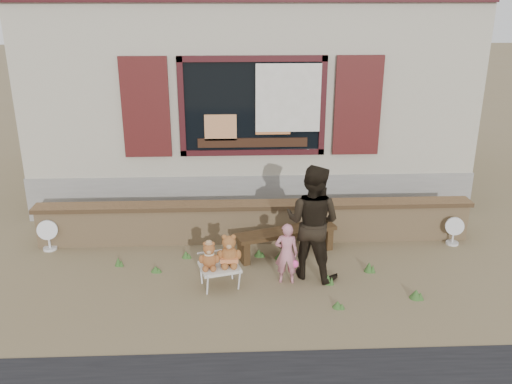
{
  "coord_description": "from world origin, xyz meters",
  "views": [
    {
      "loc": [
        -0.34,
        -7.17,
        3.83
      ],
      "look_at": [
        0.0,
        0.6,
        1.0
      ],
      "focal_mm": 38.0,
      "sensor_mm": 36.0,
      "label": 1
    }
  ],
  "objects_px": {
    "bench": "(286,236)",
    "adult": "(312,222)",
    "folding_chair": "(220,268)",
    "teddy_bear_right": "(229,249)",
    "teddy_bear_left": "(209,254)",
    "child": "(287,253)"
  },
  "relations": [
    {
      "from": "bench",
      "to": "folding_chair",
      "type": "xyz_separation_m",
      "value": [
        -1.02,
        -0.96,
        -0.01
      ]
    },
    {
      "from": "child",
      "to": "adult",
      "type": "bearing_deg",
      "value": -148.65
    },
    {
      "from": "bench",
      "to": "adult",
      "type": "relative_size",
      "value": 0.98
    },
    {
      "from": "folding_chair",
      "to": "child",
      "type": "height_order",
      "value": "child"
    },
    {
      "from": "teddy_bear_right",
      "to": "adult",
      "type": "distance_m",
      "value": 1.23
    },
    {
      "from": "bench",
      "to": "teddy_bear_left",
      "type": "height_order",
      "value": "teddy_bear_left"
    },
    {
      "from": "teddy_bear_left",
      "to": "teddy_bear_right",
      "type": "relative_size",
      "value": 0.85
    },
    {
      "from": "folding_chair",
      "to": "adult",
      "type": "bearing_deg",
      "value": -3.47
    },
    {
      "from": "teddy_bear_left",
      "to": "child",
      "type": "height_order",
      "value": "child"
    },
    {
      "from": "folding_chair",
      "to": "adult",
      "type": "xyz_separation_m",
      "value": [
        1.31,
        0.27,
        0.54
      ]
    },
    {
      "from": "child",
      "to": "adult",
      "type": "xyz_separation_m",
      "value": [
        0.38,
        0.18,
        0.39
      ]
    },
    {
      "from": "bench",
      "to": "teddy_bear_right",
      "type": "height_order",
      "value": "teddy_bear_right"
    },
    {
      "from": "folding_chair",
      "to": "teddy_bear_right",
      "type": "relative_size",
      "value": 1.37
    },
    {
      "from": "bench",
      "to": "folding_chair",
      "type": "relative_size",
      "value": 2.61
    },
    {
      "from": "teddy_bear_left",
      "to": "adult",
      "type": "height_order",
      "value": "adult"
    },
    {
      "from": "folding_chair",
      "to": "child",
      "type": "distance_m",
      "value": 0.95
    },
    {
      "from": "teddy_bear_right",
      "to": "adult",
      "type": "xyz_separation_m",
      "value": [
        1.17,
        0.23,
        0.28
      ]
    },
    {
      "from": "adult",
      "to": "teddy_bear_right",
      "type": "bearing_deg",
      "value": 40.68
    },
    {
      "from": "teddy_bear_right",
      "to": "adult",
      "type": "bearing_deg",
      "value": -3.88
    },
    {
      "from": "teddy_bear_right",
      "to": "child",
      "type": "height_order",
      "value": "child"
    },
    {
      "from": "bench",
      "to": "adult",
      "type": "height_order",
      "value": "adult"
    },
    {
      "from": "folding_chair",
      "to": "bench",
      "type": "bearing_deg",
      "value": 28.35
    }
  ]
}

